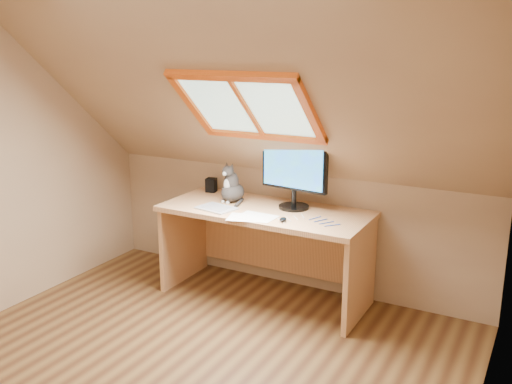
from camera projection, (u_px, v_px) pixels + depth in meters
The scene contains 10 objects.
ground at pixel (168, 381), 3.59m from camera, with size 3.50×3.50×0.00m, color brown.
room_shell at pixel (148, 161), 3.14m from camera, with size 3.52×3.52×2.41m.
desk at pixel (269, 234), 4.70m from camera, with size 1.68×0.74×0.77m.
monitor at pixel (294, 171), 4.51m from camera, with size 0.58×0.25×0.54m.
cat at pixel (232, 188), 4.75m from camera, with size 0.23×0.26×0.34m.
desk_speaker at pixel (211, 185), 5.09m from camera, with size 0.09×0.09×0.12m, color black.
graphics_tablet at pixel (216, 208), 4.57m from camera, with size 0.30×0.21×0.01m, color #B2B2B7.
mouse at pixel (283, 220), 4.26m from camera, with size 0.05×0.09×0.03m, color black.
papers at pixel (248, 217), 4.36m from camera, with size 0.33×0.27×0.00m.
cables at pixel (311, 220), 4.27m from camera, with size 0.51×0.26×0.01m.
Camera 1 is at (1.99, -2.52, 2.07)m, focal length 40.00 mm.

